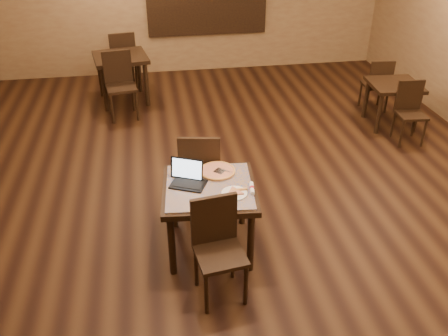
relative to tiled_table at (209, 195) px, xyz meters
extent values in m
plane|color=black|center=(0.23, 0.59, -0.66)|extent=(10.00, 10.00, 0.00)
cylinder|color=black|center=(-0.41, -0.34, -0.31)|extent=(0.07, 0.07, 0.71)
cylinder|color=black|center=(-0.34, 0.41, -0.31)|extent=(0.07, 0.07, 0.71)
cylinder|color=black|center=(0.34, -0.41, -0.31)|extent=(0.07, 0.07, 0.71)
cylinder|color=black|center=(0.41, 0.34, -0.31)|extent=(0.07, 0.07, 0.71)
cube|color=black|center=(0.00, 0.00, 0.06)|extent=(1.00, 1.00, 0.06)
cube|color=#1A42A9|center=(0.00, 0.00, 0.09)|extent=(0.91, 0.91, 0.02)
cylinder|color=black|center=(-0.16, -0.91, -0.43)|extent=(0.04, 0.04, 0.46)
cylinder|color=black|center=(-0.21, -0.54, -0.43)|extent=(0.04, 0.04, 0.46)
cylinder|color=black|center=(0.21, -0.86, -0.43)|extent=(0.04, 0.04, 0.46)
cylinder|color=black|center=(0.16, -0.49, -0.43)|extent=(0.04, 0.04, 0.46)
cube|color=black|center=(0.00, -0.70, -0.18)|extent=(0.48, 0.48, 0.04)
cube|color=black|center=(-0.03, -0.51, 0.08)|extent=(0.43, 0.10, 0.49)
cylinder|color=black|center=(0.23, 0.85, -0.42)|extent=(0.04, 0.04, 0.49)
cylinder|color=black|center=(0.15, 0.47, -0.42)|extent=(0.04, 0.04, 0.49)
cylinder|color=black|center=(-0.15, 0.93, -0.42)|extent=(0.04, 0.04, 0.49)
cylinder|color=black|center=(-0.23, 0.55, -0.42)|extent=(0.04, 0.04, 0.49)
cube|color=black|center=(0.00, 0.70, -0.15)|extent=(0.53, 0.53, 0.04)
cube|color=black|center=(-0.04, 0.50, 0.13)|extent=(0.45, 0.13, 0.52)
cube|color=black|center=(-0.20, 0.05, 0.11)|extent=(0.40, 0.35, 0.02)
cube|color=black|center=(-0.20, 0.17, 0.22)|extent=(0.33, 0.19, 0.22)
cube|color=silver|center=(-0.20, 0.16, 0.22)|extent=(0.29, 0.16, 0.19)
cylinder|color=white|center=(0.22, -0.18, 0.11)|extent=(0.25, 0.25, 0.01)
cylinder|color=silver|center=(0.12, 0.24, 0.11)|extent=(0.38, 0.38, 0.01)
cylinder|color=#D0BB8B|center=(0.12, 0.24, 0.12)|extent=(0.36, 0.36, 0.02)
torus|color=#C98840|center=(0.12, 0.24, 0.12)|extent=(0.37, 0.37, 0.02)
cube|color=silver|center=(0.14, 0.22, 0.13)|extent=(0.25, 0.24, 0.01)
cylinder|color=white|center=(0.40, -0.14, 0.12)|extent=(0.07, 0.19, 0.04)
cylinder|color=#B41622|center=(0.40, -0.14, 0.12)|extent=(0.05, 0.04, 0.04)
cylinder|color=black|center=(2.90, 2.23, -0.33)|extent=(0.06, 0.06, 0.66)
cylinder|color=black|center=(2.95, 2.82, -0.33)|extent=(0.06, 0.06, 0.66)
cylinder|color=black|center=(3.49, 2.18, -0.33)|extent=(0.06, 0.06, 0.66)
cylinder|color=black|center=(3.54, 2.77, -0.33)|extent=(0.06, 0.06, 0.66)
cube|color=black|center=(3.22, 2.50, 0.01)|extent=(0.80, 0.80, 0.06)
cylinder|color=black|center=(3.04, 1.74, -0.45)|extent=(0.04, 0.04, 0.42)
cylinder|color=black|center=(3.07, 2.07, -0.45)|extent=(0.04, 0.04, 0.42)
cylinder|color=black|center=(3.38, 1.71, -0.45)|extent=(0.04, 0.04, 0.42)
cylinder|color=black|center=(3.40, 2.05, -0.45)|extent=(0.04, 0.04, 0.42)
cube|color=black|center=(3.22, 1.89, -0.22)|extent=(0.42, 0.42, 0.04)
cube|color=black|center=(3.24, 2.07, 0.02)|extent=(0.39, 0.07, 0.44)
cylinder|color=black|center=(3.40, 3.25, -0.45)|extent=(0.04, 0.04, 0.42)
cylinder|color=black|center=(3.38, 2.92, -0.45)|extent=(0.04, 0.04, 0.42)
cylinder|color=black|center=(3.07, 3.28, -0.45)|extent=(0.04, 0.04, 0.42)
cylinder|color=black|center=(3.04, 2.95, -0.45)|extent=(0.04, 0.04, 0.42)
cube|color=black|center=(3.22, 3.10, -0.22)|extent=(0.42, 0.42, 0.04)
cube|color=black|center=(3.21, 2.92, 0.02)|extent=(0.39, 0.07, 0.44)
cylinder|color=black|center=(-1.24, 3.77, -0.27)|extent=(0.08, 0.08, 0.78)
cylinder|color=black|center=(-1.35, 4.46, -0.27)|extent=(0.08, 0.08, 0.78)
cylinder|color=black|center=(-0.55, 3.88, -0.27)|extent=(0.08, 0.08, 0.78)
cylinder|color=black|center=(-0.66, 4.58, -0.27)|extent=(0.08, 0.08, 0.78)
cube|color=black|center=(-0.95, 4.17, 0.13)|extent=(1.00, 1.00, 0.07)
cylinder|color=black|center=(-1.11, 3.24, -0.41)|extent=(0.04, 0.04, 0.49)
cylinder|color=black|center=(-1.18, 3.63, -0.41)|extent=(0.04, 0.04, 0.49)
cylinder|color=black|center=(-0.73, 3.30, -0.41)|extent=(0.04, 0.04, 0.49)
cylinder|color=black|center=(-0.79, 3.69, -0.41)|extent=(0.04, 0.04, 0.49)
cube|color=black|center=(-0.95, 3.46, -0.15)|extent=(0.53, 0.53, 0.04)
cube|color=black|center=(-0.99, 3.67, 0.14)|extent=(0.46, 0.12, 0.52)
cylinder|color=black|center=(-0.79, 5.11, -0.41)|extent=(0.04, 0.04, 0.49)
cylinder|color=black|center=(-0.73, 4.72, -0.41)|extent=(0.04, 0.04, 0.49)
cylinder|color=black|center=(-1.18, 5.05, -0.41)|extent=(0.04, 0.04, 0.49)
cylinder|color=black|center=(-1.11, 4.66, -0.41)|extent=(0.04, 0.04, 0.49)
cube|color=black|center=(-0.95, 4.88, -0.15)|extent=(0.53, 0.53, 0.04)
cube|color=black|center=(-0.92, 4.68, 0.14)|extent=(0.46, 0.12, 0.52)
camera|label=1|loc=(-0.49, -3.88, 2.66)|focal=38.00mm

